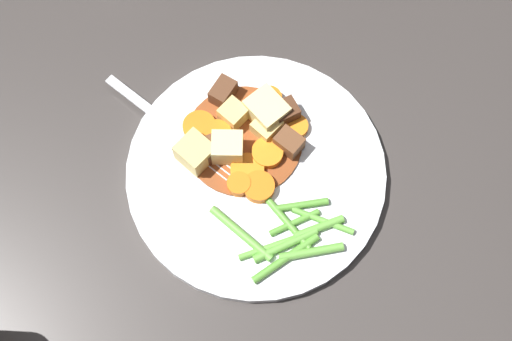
{
  "coord_description": "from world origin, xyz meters",
  "views": [
    {
      "loc": [
        -0.24,
        0.04,
        0.68
      ],
      "look_at": [
        0.0,
        0.0,
        0.01
      ],
      "focal_mm": 48.57,
      "sensor_mm": 36.0,
      "label": 1
    }
  ],
  "objects_px": {
    "carrot_slice_4": "(200,127)",
    "potato_chunk_3": "(195,153)",
    "carrot_slice_6": "(217,136)",
    "potato_chunk_4": "(267,127)",
    "carrot_slice_2": "(296,127)",
    "carrot_slice_7": "(239,184)",
    "carrot_slice_1": "(269,100)",
    "fork": "(173,128)",
    "meat_chunk_3": "(285,113)",
    "dinner_plate": "(256,173)",
    "potato_chunk_2": "(233,114)",
    "meat_chunk_2": "(289,143)",
    "meat_chunk_0": "(223,92)",
    "carrot_slice_3": "(267,153)",
    "potato_chunk_0": "(267,111)",
    "meat_chunk_1": "(210,150)",
    "potato_chunk_1": "(227,148)",
    "carrot_slice_0": "(262,187)",
    "carrot_slice_5": "(247,167)"
  },
  "relations": [
    {
      "from": "carrot_slice_4",
      "to": "potato_chunk_3",
      "type": "bearing_deg",
      "value": 167.18
    },
    {
      "from": "carrot_slice_6",
      "to": "potato_chunk_4",
      "type": "distance_m",
      "value": 0.05
    },
    {
      "from": "carrot_slice_2",
      "to": "carrot_slice_7",
      "type": "bearing_deg",
      "value": 129.31
    },
    {
      "from": "carrot_slice_1",
      "to": "carrot_slice_4",
      "type": "relative_size",
      "value": 0.82
    },
    {
      "from": "carrot_slice_2",
      "to": "fork",
      "type": "bearing_deg",
      "value": 82.14
    },
    {
      "from": "potato_chunk_3",
      "to": "meat_chunk_3",
      "type": "height_order",
      "value": "potato_chunk_3"
    },
    {
      "from": "carrot_slice_1",
      "to": "potato_chunk_3",
      "type": "relative_size",
      "value": 0.87
    },
    {
      "from": "dinner_plate",
      "to": "potato_chunk_2",
      "type": "height_order",
      "value": "potato_chunk_2"
    },
    {
      "from": "meat_chunk_2",
      "to": "meat_chunk_0",
      "type": "bearing_deg",
      "value": 41.68
    },
    {
      "from": "carrot_slice_3",
      "to": "potato_chunk_2",
      "type": "height_order",
      "value": "potato_chunk_2"
    },
    {
      "from": "meat_chunk_3",
      "to": "fork",
      "type": "bearing_deg",
      "value": 88.29
    },
    {
      "from": "carrot_slice_6",
      "to": "fork",
      "type": "bearing_deg",
      "value": 68.57
    },
    {
      "from": "carrot_slice_2",
      "to": "carrot_slice_6",
      "type": "height_order",
      "value": "carrot_slice_6"
    },
    {
      "from": "potato_chunk_0",
      "to": "carrot_slice_6",
      "type": "bearing_deg",
      "value": 107.33
    },
    {
      "from": "meat_chunk_1",
      "to": "potato_chunk_3",
      "type": "bearing_deg",
      "value": 98.74
    },
    {
      "from": "carrot_slice_2",
      "to": "carrot_slice_4",
      "type": "xyz_separation_m",
      "value": [
        0.01,
        0.1,
        0.0
      ]
    },
    {
      "from": "carrot_slice_6",
      "to": "meat_chunk_1",
      "type": "distance_m",
      "value": 0.02
    },
    {
      "from": "carrot_slice_3",
      "to": "potato_chunk_3",
      "type": "bearing_deg",
      "value": 83.88
    },
    {
      "from": "meat_chunk_3",
      "to": "potato_chunk_1",
      "type": "bearing_deg",
      "value": 116.31
    },
    {
      "from": "carrot_slice_3",
      "to": "meat_chunk_3",
      "type": "distance_m",
      "value": 0.05
    },
    {
      "from": "carrot_slice_6",
      "to": "carrot_slice_1",
      "type": "bearing_deg",
      "value": -60.67
    },
    {
      "from": "carrot_slice_3",
      "to": "carrot_slice_6",
      "type": "relative_size",
      "value": 1.01
    },
    {
      "from": "carrot_slice_0",
      "to": "carrot_slice_3",
      "type": "distance_m",
      "value": 0.04
    },
    {
      "from": "dinner_plate",
      "to": "carrot_slice_0",
      "type": "relative_size",
      "value": 8.29
    },
    {
      "from": "carrot_slice_7",
      "to": "carrot_slice_5",
      "type": "bearing_deg",
      "value": -30.49
    },
    {
      "from": "potato_chunk_3",
      "to": "meat_chunk_0",
      "type": "distance_m",
      "value": 0.08
    },
    {
      "from": "carrot_slice_6",
      "to": "meat_chunk_2",
      "type": "bearing_deg",
      "value": -105.8
    },
    {
      "from": "carrot_slice_4",
      "to": "potato_chunk_2",
      "type": "bearing_deg",
      "value": -80.11
    },
    {
      "from": "potato_chunk_1",
      "to": "meat_chunk_0",
      "type": "height_order",
      "value": "potato_chunk_1"
    },
    {
      "from": "carrot_slice_1",
      "to": "potato_chunk_2",
      "type": "bearing_deg",
      "value": 109.58
    },
    {
      "from": "carrot_slice_3",
      "to": "meat_chunk_3",
      "type": "xyz_separation_m",
      "value": [
        0.04,
        -0.02,
        0.01
      ]
    },
    {
      "from": "carrot_slice_0",
      "to": "carrot_slice_4",
      "type": "xyz_separation_m",
      "value": [
        0.07,
        0.06,
        -0.0
      ]
    },
    {
      "from": "carrot_slice_4",
      "to": "potato_chunk_0",
      "type": "height_order",
      "value": "potato_chunk_0"
    },
    {
      "from": "carrot_slice_0",
      "to": "meat_chunk_0",
      "type": "height_order",
      "value": "meat_chunk_0"
    },
    {
      "from": "carrot_slice_2",
      "to": "potato_chunk_4",
      "type": "relative_size",
      "value": 0.99
    },
    {
      "from": "dinner_plate",
      "to": "carrot_slice_2",
      "type": "xyz_separation_m",
      "value": [
        0.04,
        -0.05,
        0.01
      ]
    },
    {
      "from": "carrot_slice_6",
      "to": "meat_chunk_1",
      "type": "height_order",
      "value": "meat_chunk_1"
    },
    {
      "from": "carrot_slice_6",
      "to": "dinner_plate",
      "type": "bearing_deg",
      "value": -139.62
    },
    {
      "from": "meat_chunk_0",
      "to": "meat_chunk_1",
      "type": "height_order",
      "value": "meat_chunk_0"
    },
    {
      "from": "potato_chunk_1",
      "to": "meat_chunk_3",
      "type": "bearing_deg",
      "value": -63.69
    },
    {
      "from": "dinner_plate",
      "to": "potato_chunk_0",
      "type": "bearing_deg",
      "value": -18.59
    },
    {
      "from": "potato_chunk_1",
      "to": "meat_chunk_3",
      "type": "xyz_separation_m",
      "value": [
        0.03,
        -0.07,
        -0.0
      ]
    },
    {
      "from": "potato_chunk_2",
      "to": "meat_chunk_3",
      "type": "height_order",
      "value": "same"
    },
    {
      "from": "carrot_slice_0",
      "to": "carrot_slice_3",
      "type": "relative_size",
      "value": 0.99
    },
    {
      "from": "carrot_slice_2",
      "to": "potato_chunk_1",
      "type": "distance_m",
      "value": 0.08
    },
    {
      "from": "meat_chunk_1",
      "to": "dinner_plate",
      "type": "bearing_deg",
      "value": -119.58
    },
    {
      "from": "carrot_slice_2",
      "to": "carrot_slice_3",
      "type": "relative_size",
      "value": 0.8
    },
    {
      "from": "meat_chunk_1",
      "to": "carrot_slice_1",
      "type": "bearing_deg",
      "value": -53.92
    },
    {
      "from": "meat_chunk_2",
      "to": "fork",
      "type": "height_order",
      "value": "meat_chunk_2"
    },
    {
      "from": "fork",
      "to": "meat_chunk_3",
      "type": "bearing_deg",
      "value": -91.71
    }
  ]
}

